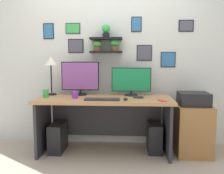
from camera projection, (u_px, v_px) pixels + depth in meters
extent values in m
plane|color=tan|center=(104.00, 152.00, 3.35)|extent=(8.00, 8.00, 0.00)
cube|color=silver|center=(107.00, 52.00, 3.62)|extent=(4.40, 0.04, 2.70)
cube|color=black|center=(106.00, 52.00, 3.50)|extent=(0.45, 0.20, 0.03)
cube|color=black|center=(106.00, 39.00, 3.48)|extent=(0.45, 0.20, 0.03)
cylinder|color=brown|center=(97.00, 49.00, 3.50)|extent=(0.11, 0.11, 0.05)
ellipsoid|color=#489435|center=(97.00, 44.00, 3.49)|extent=(0.15, 0.15, 0.10)
cylinder|color=black|center=(106.00, 35.00, 3.47)|extent=(0.10, 0.10, 0.06)
ellipsoid|color=green|center=(106.00, 28.00, 3.46)|extent=(0.12, 0.12, 0.12)
cylinder|color=brown|center=(115.00, 49.00, 3.49)|extent=(0.11, 0.11, 0.07)
ellipsoid|color=green|center=(115.00, 42.00, 3.48)|extent=(0.14, 0.14, 0.11)
cube|color=black|center=(136.00, 24.00, 3.52)|extent=(0.15, 0.02, 0.21)
cube|color=teal|center=(136.00, 24.00, 3.51)|extent=(0.12, 0.00, 0.19)
cube|color=black|center=(49.00, 31.00, 3.61)|extent=(0.15, 0.02, 0.23)
cube|color=teal|center=(48.00, 31.00, 3.60)|extent=(0.13, 0.00, 0.20)
cube|color=#2D2D33|center=(73.00, 28.00, 3.59)|extent=(0.21, 0.02, 0.15)
cube|color=green|center=(73.00, 28.00, 3.58)|extent=(0.19, 0.00, 0.13)
cube|color=black|center=(144.00, 53.00, 3.57)|extent=(0.22, 0.02, 0.23)
cube|color=#4C4C56|center=(144.00, 53.00, 3.56)|extent=(0.19, 0.00, 0.20)
cube|color=black|center=(168.00, 60.00, 3.56)|extent=(0.21, 0.02, 0.22)
cube|color=teal|center=(168.00, 60.00, 3.55)|extent=(0.19, 0.00, 0.20)
cube|color=black|center=(186.00, 26.00, 3.48)|extent=(0.21, 0.02, 0.16)
cube|color=#4C4C56|center=(186.00, 26.00, 3.48)|extent=(0.18, 0.00, 0.14)
cube|color=black|center=(76.00, 46.00, 3.61)|extent=(0.22, 0.02, 0.20)
cube|color=#4C4C56|center=(76.00, 46.00, 3.60)|extent=(0.20, 0.00, 0.18)
cube|color=tan|center=(104.00, 99.00, 3.26)|extent=(1.78, 0.68, 0.04)
cube|color=#2D2D33|center=(43.00, 126.00, 3.36)|extent=(0.04, 0.62, 0.71)
cube|color=#2D2D33|center=(167.00, 128.00, 3.25)|extent=(0.04, 0.62, 0.71)
cube|color=#2D2D33|center=(106.00, 119.00, 3.60)|extent=(1.58, 0.02, 0.50)
cylinder|color=black|center=(80.00, 94.00, 3.49)|extent=(0.18, 0.18, 0.02)
cylinder|color=black|center=(80.00, 92.00, 3.48)|extent=(0.03, 0.03, 0.07)
cube|color=black|center=(80.00, 76.00, 3.46)|extent=(0.53, 0.02, 0.40)
cube|color=#8C4C99|center=(80.00, 76.00, 3.45)|extent=(0.50, 0.00, 0.37)
cylinder|color=black|center=(131.00, 95.00, 3.44)|extent=(0.18, 0.18, 0.02)
cylinder|color=black|center=(131.00, 93.00, 3.44)|extent=(0.03, 0.03, 0.05)
cube|color=black|center=(131.00, 80.00, 3.43)|extent=(0.55, 0.02, 0.33)
cube|color=#198C4C|center=(131.00, 80.00, 3.41)|extent=(0.52, 0.00, 0.31)
cube|color=#2D2D33|center=(102.00, 99.00, 3.08)|extent=(0.44, 0.14, 0.02)
ellipsoid|color=black|center=(125.00, 99.00, 3.07)|extent=(0.06, 0.09, 0.03)
cylinder|color=black|center=(52.00, 94.00, 3.50)|extent=(0.13, 0.13, 0.02)
cylinder|color=black|center=(51.00, 79.00, 3.47)|extent=(0.02, 0.02, 0.40)
cone|color=white|center=(51.00, 61.00, 3.44)|extent=(0.17, 0.17, 0.12)
cube|color=red|center=(162.00, 101.00, 3.01)|extent=(0.11, 0.15, 0.01)
cylinder|color=purple|center=(75.00, 95.00, 3.21)|extent=(0.08, 0.08, 0.09)
cube|color=#2D2D33|center=(139.00, 97.00, 3.23)|extent=(0.14, 0.11, 0.02)
cylinder|color=green|center=(46.00, 93.00, 3.28)|extent=(0.07, 0.07, 0.11)
cube|color=#9E6B38|center=(192.00, 130.00, 3.28)|extent=(0.44, 0.50, 0.66)
cube|color=black|center=(194.00, 99.00, 3.22)|extent=(0.38, 0.34, 0.17)
cube|color=black|center=(58.00, 137.00, 3.38)|extent=(0.18, 0.40, 0.39)
cube|color=black|center=(154.00, 137.00, 3.38)|extent=(0.18, 0.40, 0.39)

